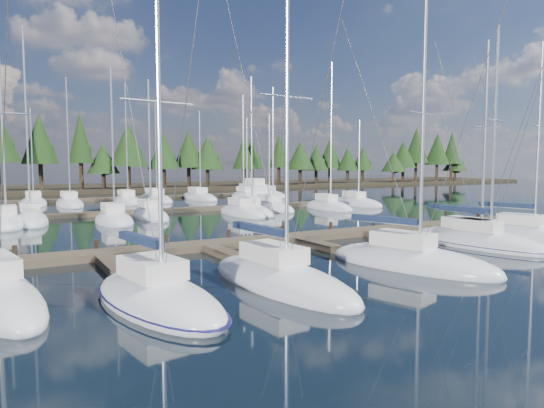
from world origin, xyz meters
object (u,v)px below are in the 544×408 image
front_sailboat_1 (157,299)px  front_sailboat_4 (483,243)px  front_sailboat_2 (279,280)px  front_sailboat_5 (474,241)px  motor_yacht_right (253,194)px  main_dock (296,239)px  front_sailboat_6 (527,235)px  front_sailboat_3 (410,262)px

front_sailboat_1 → front_sailboat_4: (20.53, 2.04, 0.02)m
front_sailboat_2 → front_sailboat_4: size_ratio=1.01×
front_sailboat_5 → motor_yacht_right: front_sailboat_5 is taller
main_dock → front_sailboat_6: front_sailboat_6 is taller
front_sailboat_4 → front_sailboat_2: bearing=-173.3°
main_dock → front_sailboat_4: 11.40m
front_sailboat_2 → front_sailboat_3: size_ratio=1.04×
main_dock → motor_yacht_right: motor_yacht_right is taller
front_sailboat_4 → main_dock: bearing=139.7°
front_sailboat_1 → front_sailboat_4: size_ratio=0.94×
motor_yacht_right → front_sailboat_1: bearing=-120.9°
front_sailboat_3 → motor_yacht_right: size_ratio=1.45×
main_dock → front_sailboat_2: front_sailboat_2 is taller
front_sailboat_2 → front_sailboat_5: 15.78m
front_sailboat_1 → front_sailboat_3: (12.70, 0.29, 0.00)m
main_dock → front_sailboat_5: size_ratio=3.34×
front_sailboat_4 → front_sailboat_6: 5.27m
main_dock → motor_yacht_right: (16.94, 38.68, 0.31)m
main_dock → front_sailboat_1: (-11.84, -9.42, 0.07)m
front_sailboat_1 → front_sailboat_2: bearing=2.6°
front_sailboat_3 → front_sailboat_5: bearing=18.0°
main_dock → front_sailboat_3: bearing=-84.6°
front_sailboat_2 → motor_yacht_right: 53.36m
front_sailboat_1 → front_sailboat_5: size_ratio=0.99×
front_sailboat_5 → front_sailboat_4: bearing=-104.5°
main_dock → front_sailboat_6: size_ratio=3.23×
front_sailboat_4 → motor_yacht_right: size_ratio=1.48×
front_sailboat_4 → front_sailboat_6: bearing=6.7°
front_sailboat_1 → front_sailboat_6: front_sailboat_6 is taller
main_dock → front_sailboat_3: size_ratio=3.26×
main_dock → front_sailboat_5: (8.91, -6.52, 0.08)m
front_sailboat_5 → motor_yacht_right: size_ratio=1.41×
front_sailboat_2 → front_sailboat_6: bearing=6.7°
front_sailboat_2 → front_sailboat_3: front_sailboat_2 is taller
front_sailboat_2 → front_sailboat_6: (20.56, 2.42, 0.01)m
front_sailboat_1 → front_sailboat_2: front_sailboat_2 is taller
front_sailboat_6 → motor_yacht_right: size_ratio=1.46×
front_sailboat_1 → front_sailboat_6: bearing=5.9°
motor_yacht_right → front_sailboat_4: bearing=-100.2°
front_sailboat_1 → front_sailboat_2: (5.20, 0.23, 0.01)m
front_sailboat_1 → motor_yacht_right: size_ratio=1.40×
front_sailboat_5 → front_sailboat_6: 5.02m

